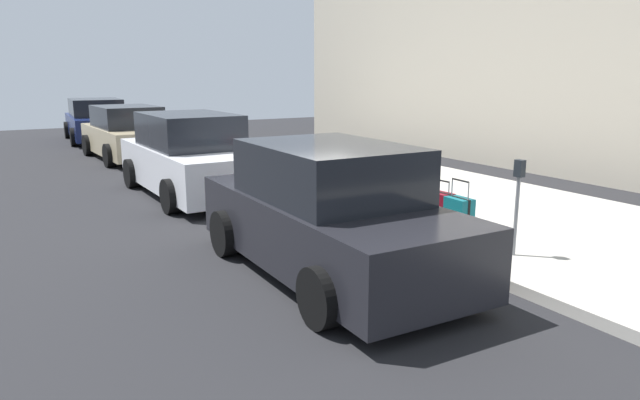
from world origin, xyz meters
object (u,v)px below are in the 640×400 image
at_px(fire_hydrant, 332,178).
at_px(bollard_post, 306,174).
at_px(parked_car_white_1, 190,157).
at_px(suitcase_navy_5, 355,190).
at_px(parked_car_beige_2, 128,134).
at_px(suitcase_olive_4, 373,192).
at_px(suitcase_teal_0, 458,220).
at_px(suitcase_black_2, 413,209).
at_px(parking_meter, 518,194).
at_px(suitcase_red_3, 392,197).
at_px(parked_car_charcoal_0, 328,214).
at_px(parked_car_navy_3, 97,121).
at_px(suitcase_maroon_1, 438,213).

bearing_deg(fire_hydrant, bollard_post, 11.30).
xyz_separation_m(bollard_post, parked_car_white_1, (1.57, 1.88, 0.28)).
relative_size(suitcase_navy_5, parked_car_beige_2, 0.16).
relative_size(suitcase_olive_4, suitcase_navy_5, 1.36).
bearing_deg(suitcase_olive_4, suitcase_teal_0, -178.14).
height_order(suitcase_teal_0, fire_hydrant, suitcase_teal_0).
bearing_deg(bollard_post, fire_hydrant, -168.70).
relative_size(suitcase_teal_0, fire_hydrant, 1.24).
relative_size(suitcase_black_2, parking_meter, 0.72).
height_order(suitcase_red_3, fire_hydrant, suitcase_red_3).
height_order(suitcase_teal_0, suitcase_red_3, suitcase_red_3).
distance_m(suitcase_black_2, suitcase_olive_4, 1.04).
bearing_deg(bollard_post, parked_car_charcoal_0, 154.83).
relative_size(suitcase_navy_5, parking_meter, 0.56).
relative_size(suitcase_red_3, parking_meter, 0.86).
xyz_separation_m(parked_car_white_1, parked_car_navy_3, (11.21, 0.00, -0.05)).
height_order(suitcase_red_3, suitcase_navy_5, suitcase_red_3).
bearing_deg(suitcase_black_2, parked_car_beige_2, 10.70).
height_order(suitcase_teal_0, suitcase_navy_5, suitcase_teal_0).
xyz_separation_m(suitcase_teal_0, suitcase_olive_4, (1.99, 0.06, 0.05)).
distance_m(suitcase_black_2, bollard_post, 3.20).
bearing_deg(parked_car_charcoal_0, parked_car_beige_2, -0.00).
distance_m(suitcase_teal_0, suitcase_navy_5, 2.52).
xyz_separation_m(suitcase_maroon_1, suitcase_navy_5, (2.03, 0.13, 0.01)).
relative_size(suitcase_black_2, fire_hydrant, 1.24).
bearing_deg(suitcase_black_2, fire_hydrant, -0.15).
bearing_deg(suitcase_maroon_1, parked_car_beige_2, 10.67).
xyz_separation_m(fire_hydrant, parked_car_beige_2, (8.25, 2.03, 0.20)).
xyz_separation_m(suitcase_navy_5, parked_car_white_1, (3.21, 1.97, 0.32)).
height_order(fire_hydrant, parked_car_navy_3, parked_car_navy_3).
bearing_deg(suitcase_teal_0, parking_meter, -164.22).
height_order(fire_hydrant, parked_car_white_1, parked_car_white_1).
bearing_deg(parked_car_charcoal_0, parked_car_navy_3, -0.00).
relative_size(fire_hydrant, parked_car_beige_2, 0.17).
height_order(suitcase_teal_0, parked_car_navy_3, parked_car_navy_3).
xyz_separation_m(suitcase_teal_0, suitcase_navy_5, (2.52, 0.08, 0.00)).
xyz_separation_m(bollard_post, parking_meter, (-4.96, -0.40, 0.46)).
bearing_deg(suitcase_maroon_1, suitcase_red_3, 6.94).
bearing_deg(parked_car_charcoal_0, parking_meter, -112.84).
xyz_separation_m(parked_car_charcoal_0, parked_car_white_1, (5.57, -0.00, 0.01)).
height_order(parked_car_charcoal_0, parked_car_white_1, parked_car_white_1).
distance_m(parked_car_charcoal_0, parked_car_beige_2, 11.50).
bearing_deg(suitcase_olive_4, suitcase_maroon_1, -175.50).
distance_m(suitcase_navy_5, fire_hydrant, 0.89).
bearing_deg(parked_car_white_1, fire_hydrant, -138.89).
height_order(suitcase_maroon_1, fire_hydrant, suitcase_maroon_1).
relative_size(parked_car_white_1, parked_car_navy_3, 0.98).
height_order(bollard_post, parked_car_white_1, parked_car_white_1).
bearing_deg(parking_meter, suitcase_maroon_1, 7.67).
height_order(bollard_post, parked_car_beige_2, parked_car_beige_2).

